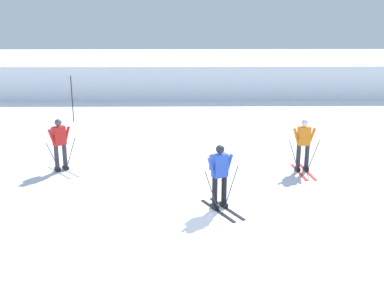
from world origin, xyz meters
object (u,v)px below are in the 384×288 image
Objects in this scene: skier_orange at (303,142)px; trail_marker_pole at (72,99)px; skier_red at (59,142)px; skier_blue at (219,173)px.

trail_marker_pole is (-9.07, 7.35, 0.13)m from skier_orange.
skier_red is 7.35m from trail_marker_pole.
trail_marker_pole is (-1.28, 7.23, 0.13)m from skier_red.
skier_red is at bearing -79.98° from trail_marker_pole.
skier_blue is 12.04m from trail_marker_pole.
trail_marker_pole is at bearing 140.97° from skier_orange.
skier_red is at bearing 147.66° from skier_blue.
skier_blue is 4.16m from skier_orange.
skier_blue is at bearing -134.12° from skier_orange.
skier_orange is at bearing 45.88° from skier_blue.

